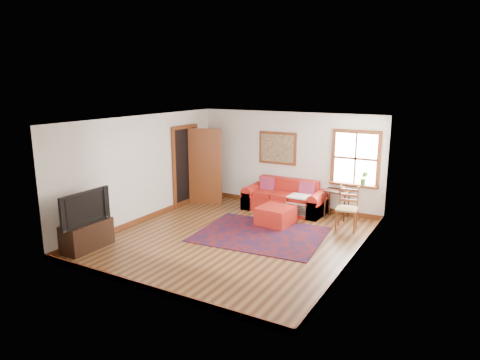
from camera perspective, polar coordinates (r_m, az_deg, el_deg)
The scene contains 13 objects.
ground at distance 9.16m, azimuth -0.63°, elevation -7.76°, with size 5.50×5.50×0.00m, color #412211.
room_envelope at distance 8.73m, azimuth -0.60°, elevation 2.47°, with size 5.04×5.54×2.52m.
window at distance 10.60m, azimuth 15.24°, elevation 2.02°, with size 1.18×0.20×1.38m.
doorway at distance 11.47m, azimuth -5.70°, elevation 1.98°, with size 0.89×1.08×2.14m.
framed_artwork at distance 11.25m, azimuth 5.01°, elevation 4.26°, with size 1.05×0.07×0.85m.
persian_rug at distance 9.36m, azimuth 2.77°, elevation -7.25°, with size 2.65×2.12×0.02m, color #530E0B.
red_leather_sofa at distance 11.03m, azimuth 5.99°, elevation -2.76°, with size 2.07×0.86×0.81m.
red_ottoman at distance 9.97m, azimuth 4.77°, elevation -4.78°, with size 0.74×0.74×0.42m, color #B01F16.
side_table at distance 10.58m, azimuth 12.83°, elevation -1.98°, with size 0.58×0.43×0.70m.
ladder_back_chair at distance 9.86m, azimuth 14.15°, elevation -3.42°, with size 0.50×0.48×0.97m.
media_cabinet at distance 9.04m, azimuth -19.71°, elevation -6.97°, with size 0.45×1.00×0.55m, color black.
television at distance 8.79m, azimuth -20.39°, elevation -3.43°, with size 1.15×0.15×0.66m, color black.
candle_hurricane at distance 9.15m, azimuth -17.75°, elevation -4.21°, with size 0.12×0.12×0.18m.
Camera 1 is at (4.31, -7.41, 3.23)m, focal length 32.00 mm.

